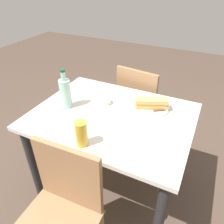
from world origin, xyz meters
The scene contains 10 objects.
ground_plane centered at (0.00, 0.00, 0.00)m, with size 8.00×8.00×0.00m, color #47382D.
dining_table centered at (0.00, 0.00, 0.62)m, with size 1.05×0.81×0.74m.
chair_far centered at (0.00, 0.60, 0.49)m, with size 0.41×0.41×0.86m.
chair_near centered at (0.00, -0.60, 0.49)m, with size 0.45×0.45×0.86m.
plate_near centered at (-0.21, -0.18, 0.74)m, with size 0.24×0.24×0.01m, color silver.
baguette_sandwich_near centered at (-0.21, -0.18, 0.79)m, with size 0.23×0.15×0.07m.
knife_near centered at (-0.24, -0.13, 0.75)m, with size 0.16×0.11×0.01m.
water_bottle centered at (0.33, 0.05, 0.85)m, with size 0.08×0.08×0.28m.
beer_glass centered at (0.02, 0.34, 0.81)m, with size 0.07×0.07×0.15m, color gold.
olive_bowl centered at (0.12, -0.11, 0.75)m, with size 0.10×0.10×0.03m, color silver.
Camera 1 is at (-0.52, 1.07, 1.56)m, focal length 34.75 mm.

